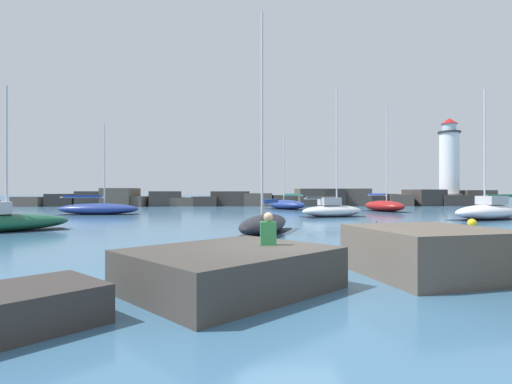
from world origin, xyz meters
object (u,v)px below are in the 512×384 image
at_px(sailboat_moored_5, 286,204).
at_px(mooring_buoy_far_side, 377,232).
at_px(lighthouse, 449,168).
at_px(sailboat_moored_2, 332,209).
at_px(sailboat_moored_1, 384,206).
at_px(mooring_buoy_orange_near, 472,223).
at_px(person_on_rocks, 268,244).
at_px(sailboat_moored_4, 98,209).
at_px(sailboat_moored_0, 489,211).
at_px(sailboat_moored_6, 265,223).

bearing_deg(sailboat_moored_5, mooring_buoy_far_side, -88.86).
xyz_separation_m(lighthouse, sailboat_moored_2, (-24.38, -26.54, -5.12)).
bearing_deg(lighthouse, sailboat_moored_2, -132.57).
relative_size(sailboat_moored_1, mooring_buoy_orange_near, 15.33).
bearing_deg(person_on_rocks, sailboat_moored_1, 65.55).
xyz_separation_m(lighthouse, mooring_buoy_far_side, (-25.91, -41.53, -5.46)).
distance_m(sailboat_moored_4, person_on_rocks, 30.96).
xyz_separation_m(sailboat_moored_2, sailboat_moored_5, (-2.11, 14.00, -0.04)).
height_order(sailboat_moored_0, person_on_rocks, sailboat_moored_0).
bearing_deg(sailboat_moored_1, lighthouse, 46.70).
xyz_separation_m(sailboat_moored_2, sailboat_moored_6, (-6.48, -12.85, -0.08)).
height_order(lighthouse, sailboat_moored_5, lighthouse).
height_order(sailboat_moored_4, sailboat_moored_6, sailboat_moored_6).
height_order(sailboat_moored_2, mooring_buoy_far_side, sailboat_moored_2).
relative_size(sailboat_moored_1, mooring_buoy_far_side, 14.39).
height_order(sailboat_moored_1, sailboat_moored_2, sailboat_moored_1).
relative_size(sailboat_moored_5, sailboat_moored_6, 0.81).
xyz_separation_m(lighthouse, sailboat_moored_5, (-26.49, -12.54, -5.16)).
bearing_deg(sailboat_moored_1, sailboat_moored_6, -123.16).
relative_size(lighthouse, sailboat_moored_6, 1.23).
distance_m(sailboat_moored_2, sailboat_moored_4, 20.97).
distance_m(sailboat_moored_0, sailboat_moored_4, 32.59).
height_order(sailboat_moored_4, person_on_rocks, sailboat_moored_4).
distance_m(sailboat_moored_0, sailboat_moored_5, 22.02).
bearing_deg(sailboat_moored_0, sailboat_moored_4, 166.15).
relative_size(sailboat_moored_6, mooring_buoy_far_side, 14.27).
xyz_separation_m(mooring_buoy_far_side, person_on_rocks, (-5.60, -8.74, 0.63)).
height_order(sailboat_moored_0, sailboat_moored_2, sailboat_moored_2).
height_order(sailboat_moored_4, sailboat_moored_5, sailboat_moored_5).
bearing_deg(mooring_buoy_orange_near, sailboat_moored_2, 120.51).
relative_size(lighthouse, sailboat_moored_1, 1.22).
bearing_deg(mooring_buoy_orange_near, lighthouse, 63.19).
bearing_deg(mooring_buoy_orange_near, sailboat_moored_0, 50.96).
distance_m(sailboat_moored_5, sailboat_moored_6, 27.20).
height_order(sailboat_moored_4, mooring_buoy_orange_near, sailboat_moored_4).
relative_size(sailboat_moored_0, person_on_rocks, 5.97).
distance_m(sailboat_moored_1, sailboat_moored_5, 11.06).
bearing_deg(lighthouse, sailboat_moored_5, -154.66).
height_order(sailboat_moored_0, sailboat_moored_5, sailboat_moored_0).
height_order(mooring_buoy_far_side, person_on_rocks, person_on_rocks).
xyz_separation_m(sailboat_moored_1, sailboat_moored_2, (-7.65, -8.78, 0.00)).
bearing_deg(person_on_rocks, mooring_buoy_far_side, 57.34).
distance_m(sailboat_moored_6, person_on_rocks, 10.90).
relative_size(sailboat_moored_4, sailboat_moored_6, 0.76).
distance_m(sailboat_moored_0, mooring_buoy_far_side, 16.99).
bearing_deg(lighthouse, person_on_rocks, -122.08).
bearing_deg(person_on_rocks, sailboat_moored_5, 82.41).
relative_size(sailboat_moored_2, person_on_rocks, 6.57).
bearing_deg(person_on_rocks, sailboat_moored_6, 86.59).
relative_size(mooring_buoy_far_side, person_on_rocks, 0.47).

